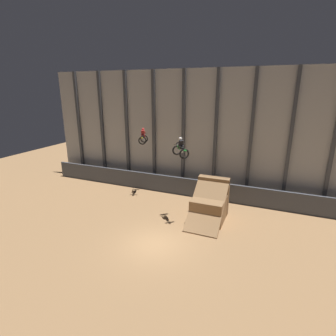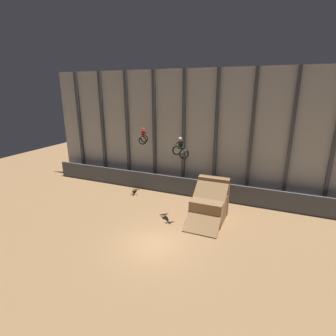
% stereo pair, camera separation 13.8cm
% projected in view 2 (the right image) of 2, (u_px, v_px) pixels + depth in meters
% --- Properties ---
extents(ground_plane, '(60.00, 60.00, 0.00)m').
position_uv_depth(ground_plane, '(154.00, 244.00, 16.95)').
color(ground_plane, '#9E754C').
extents(arena_back_wall, '(32.00, 0.40, 11.39)m').
position_uv_depth(arena_back_wall, '(200.00, 134.00, 23.98)').
color(arena_back_wall, '#ADB2B7').
rests_on(arena_back_wall, ground_plane).
extents(lower_barrier, '(31.36, 0.20, 1.71)m').
position_uv_depth(lower_barrier, '(194.00, 188.00, 24.20)').
color(lower_barrier, '#474C56').
rests_on(lower_barrier, ground_plane).
extents(dirt_ramp, '(2.46, 4.13, 3.15)m').
position_uv_depth(dirt_ramp, '(210.00, 205.00, 20.14)').
color(dirt_ramp, '#966F48').
rests_on(dirt_ramp, ground_plane).
extents(rider_bike_left_air, '(1.25, 1.78, 1.49)m').
position_uv_depth(rider_bike_left_air, '(143.00, 137.00, 23.87)').
color(rider_bike_left_air, black).
extents(rider_bike_right_air, '(1.56, 1.63, 1.46)m').
position_uv_depth(rider_bike_right_air, '(180.00, 149.00, 18.63)').
color(rider_bike_right_air, black).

